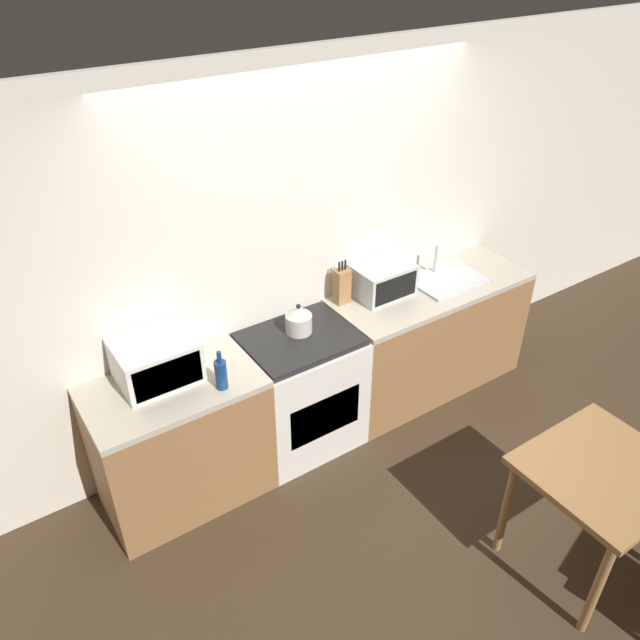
{
  "coord_description": "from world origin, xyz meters",
  "views": [
    {
      "loc": [
        -2.01,
        -1.98,
        3.24
      ],
      "look_at": [
        -0.18,
        0.76,
        1.05
      ],
      "focal_mm": 35.0,
      "sensor_mm": 36.0,
      "label": 1
    }
  ],
  "objects": [
    {
      "name": "ground_plane",
      "position": [
        0.0,
        0.0,
        0.0
      ],
      "size": [
        16.0,
        16.0,
        0.0
      ],
      "primitive_type": "plane",
      "color": "#3D2D1E"
    },
    {
      "name": "wall_back",
      "position": [
        0.0,
        1.2,
        1.3
      ],
      "size": [
        10.0,
        0.06,
        2.6
      ],
      "color": "silver",
      "rests_on": "ground_plane"
    },
    {
      "name": "counter_left_run",
      "position": [
        -1.16,
        0.86,
        0.45
      ],
      "size": [
        1.03,
        0.62,
        0.9
      ],
      "color": "olive",
      "rests_on": "ground_plane"
    },
    {
      "name": "counter_right_run",
      "position": [
        0.89,
        0.86,
        0.45
      ],
      "size": [
        1.57,
        0.62,
        0.9
      ],
      "color": "olive",
      "rests_on": "ground_plane"
    },
    {
      "name": "stove_range",
      "position": [
        -0.27,
        0.86,
        0.45
      ],
      "size": [
        0.75,
        0.62,
        0.9
      ],
      "color": "silver",
      "rests_on": "ground_plane"
    },
    {
      "name": "kettle",
      "position": [
        -0.24,
        0.91,
        0.99
      ],
      "size": [
        0.18,
        0.18,
        0.21
      ],
      "color": "beige",
      "rests_on": "stove_range"
    },
    {
      "name": "microwave",
      "position": [
        -1.19,
        0.96,
        1.03
      ],
      "size": [
        0.46,
        0.38,
        0.26
      ],
      "color": "silver",
      "rests_on": "counter_left_run"
    },
    {
      "name": "bottle",
      "position": [
        -0.92,
        0.68,
        1.0
      ],
      "size": [
        0.07,
        0.07,
        0.25
      ],
      "color": "navy",
      "rests_on": "counter_left_run"
    },
    {
      "name": "knife_block",
      "position": [
        0.21,
        1.06,
        1.03
      ],
      "size": [
        0.1,
        0.09,
        0.33
      ],
      "color": "#9E7042",
      "rests_on": "counter_right_run"
    },
    {
      "name": "toaster_oven",
      "position": [
        0.51,
        0.99,
        1.02
      ],
      "size": [
        0.41,
        0.31,
        0.23
      ],
      "color": "silver",
      "rests_on": "counter_right_run"
    },
    {
      "name": "sink_basin",
      "position": [
        1.04,
        0.87,
        0.91
      ],
      "size": [
        0.53,
        0.39,
        0.24
      ],
      "color": "silver",
      "rests_on": "counter_right_run"
    },
    {
      "name": "dining_table",
      "position": [
        0.54,
        -0.9,
        0.65
      ],
      "size": [
        0.79,
        0.73,
        0.76
      ],
      "color": "#9E7042",
      "rests_on": "ground_plane"
    }
  ]
}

